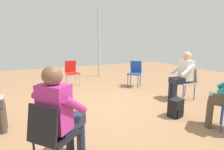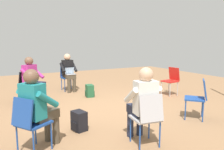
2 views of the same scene
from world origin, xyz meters
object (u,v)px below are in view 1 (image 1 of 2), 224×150
Objects in this scene: chair_northwest at (51,134)px; chair_southeast at (135,72)px; chair_east at (72,71)px; person_in_white at (183,73)px; backpack_near_laptop_user at (51,108)px; person_in_magenta at (60,111)px; chair_south at (187,80)px; backpack_by_empty_chair at (176,109)px.

chair_southeast is at bearing 93.60° from chair_northwest.
chair_northwest is 1.00× the size of chair_east.
person_in_white is 3.44× the size of backpack_near_laptop_user.
person_in_magenta is at bearing 119.01° from person_in_white.
chair_south is 1.00× the size of chair_southeast.
chair_southeast is at bearing 20.12° from person_in_white.
person_in_white is (-1.69, -0.32, 0.20)m from chair_southeast.
chair_northwest is 1.74m from backpack_near_laptop_user.
chair_northwest is 1.00× the size of chair_southeast.
backpack_by_empty_chair is (0.43, -2.30, -0.54)m from person_in_magenta.
chair_southeast is at bearing 25.16° from chair_south.
chair_northwest is (-1.25, 3.54, 0.00)m from chair_south.
chair_east is 2.36× the size of backpack_by_empty_chair.
chair_southeast is 2.36× the size of backpack_near_laptop_user.
chair_south is 0.69× the size of person_in_white.
chair_southeast reaches higher than backpack_near_laptop_user.
chair_east is 0.69× the size of person_in_white.
chair_northwest reaches higher than backpack_near_laptop_user.
chair_south reaches higher than backpack_near_laptop_user.
backpack_by_empty_chair is (-1.15, -2.24, 0.00)m from backpack_near_laptop_user.
chair_south is at bearing 67.91° from person_in_magenta.
backpack_near_laptop_user is at bearing 91.68° from chair_south.
person_in_magenta is 2.40m from backpack_by_empty_chair.
chair_south is 3.60m from person_in_magenta.
chair_northwest and chair_southeast have the same top height.
backpack_by_empty_chair is (-2.42, 0.63, -0.34)m from chair_southeast.
person_in_white is 1.31m from backpack_by_empty_chair.
person_in_white is at bearing -52.44° from backpack_by_empty_chair.
chair_southeast reaches higher than backpack_by_empty_chair.
chair_southeast is 3.15m from backpack_near_laptop_user.
backpack_by_empty_chair is at bearing -117.21° from backpack_near_laptop_user.
person_in_magenta is at bearing 177.76° from backpack_near_laptop_user.
chair_east is at bearing 19.47° from chair_southeast.
chair_east is (1.03, 1.87, 0.00)m from chair_southeast.
backpack_near_laptop_user is at bearing 137.25° from person_in_magenta.
person_in_magenta reaches higher than chair_northwest.
chair_south is at bearing -97.61° from backpack_near_laptop_user.
chair_east is 3.68m from backpack_by_empty_chair.
chair_northwest is at bearing 118.67° from chair_south.
person_in_white is at bearing 122.73° from chair_east.
person_in_white is 1.00× the size of person_in_magenta.
chair_south is at bearing -90.00° from person_in_white.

